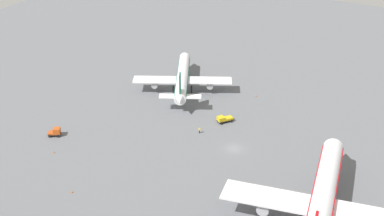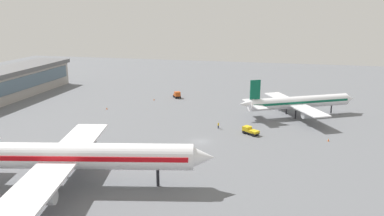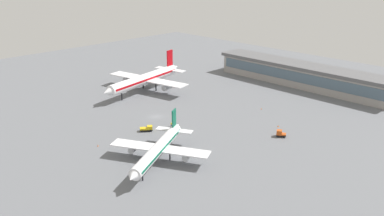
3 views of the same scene
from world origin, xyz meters
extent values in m
plane|color=slate|center=(0.00, 0.00, 0.00)|extent=(288.00, 288.00, 0.00)
cylinder|color=white|center=(29.04, -17.63, 5.79)|extent=(13.51, 43.95, 4.83)
cone|color=white|center=(24.36, 5.28, 5.79)|extent=(5.46, 5.65, 4.58)
cube|color=red|center=(29.04, -17.63, 6.15)|extent=(13.25, 42.25, 0.87)
cube|color=white|center=(29.48, -19.78, 5.31)|extent=(42.24, 15.22, 0.43)
cylinder|color=#A5A8AD|center=(18.04, -22.11, 3.62)|extent=(3.74, 6.12, 2.65)
cylinder|color=#A5A8AD|center=(40.91, -17.45, 3.62)|extent=(3.74, 6.12, 2.65)
cylinder|color=black|center=(25.97, -2.58, 1.69)|extent=(0.58, 0.58, 3.38)
cylinder|color=black|center=(25.96, -21.84, 1.69)|extent=(0.58, 0.58, 3.38)
cylinder|color=black|center=(33.52, -20.30, 1.69)|extent=(0.58, 0.58, 3.38)
cylinder|color=white|center=(-29.77, 24.24, 4.27)|extent=(18.26, 30.25, 3.56)
cone|color=white|center=(-37.83, 39.48, 4.27)|extent=(4.65, 4.72, 3.38)
cone|color=white|center=(-21.71, 9.00, 4.80)|extent=(4.59, 5.26, 2.85)
cube|color=#0C593F|center=(-29.77, 24.24, 4.54)|extent=(17.72, 29.14, 0.64)
cube|color=white|center=(-29.01, 22.81, 3.91)|extent=(29.58, 18.94, 0.32)
cylinder|color=#A5A8AD|center=(-36.62, 18.79, 2.67)|extent=(3.69, 4.63, 1.96)
cylinder|color=#A5A8AD|center=(-21.41, 26.83, 2.67)|extent=(3.69, 4.63, 1.96)
cube|color=white|center=(-22.97, 11.38, 4.62)|extent=(12.22, 8.31, 0.26)
cube|color=#0C593F|center=(-22.97, 11.38, 8.89)|extent=(1.79, 2.92, 5.69)
cylinder|color=black|center=(-35.06, 34.25, 1.25)|extent=(0.43, 0.43, 2.49)
cylinder|color=black|center=(-31.07, 20.62, 1.25)|extent=(0.43, 0.43, 2.49)
cylinder|color=black|center=(-26.04, 23.28, 1.25)|extent=(0.43, 0.43, 2.49)
cube|color=black|center=(-8.43, 11.63, 0.55)|extent=(4.12, 4.68, 0.30)
cube|color=gold|center=(-9.19, 10.57, 1.30)|extent=(2.60, 2.57, 1.20)
cube|color=#3F596B|center=(-9.67, 9.92, 1.54)|extent=(1.34, 1.00, 0.67)
cube|color=gold|center=(-7.90, 12.35, 1.00)|extent=(3.07, 3.22, 0.60)
cylinder|color=black|center=(-8.57, 9.82, 0.40)|extent=(0.71, 0.82, 0.80)
cylinder|color=black|center=(-10.10, 10.94, 0.40)|extent=(0.71, 0.82, 0.80)
cylinder|color=black|center=(-6.76, 12.31, 0.40)|extent=(0.71, 0.82, 0.80)
cylinder|color=black|center=(-8.29, 13.43, 0.40)|extent=(0.71, 0.82, 0.80)
cube|color=black|center=(-44.95, -18.19, 0.55)|extent=(3.72, 3.30, 0.30)
cube|color=#BF4C19|center=(-44.36, -17.82, 1.50)|extent=(2.53, 2.56, 1.60)
cube|color=#3F596B|center=(-43.67, -17.40, 1.82)|extent=(0.91, 1.40, 0.90)
cube|color=#BF4C19|center=(-45.72, -18.66, 0.95)|extent=(2.19, 2.35, 0.50)
cylinder|color=black|center=(-44.50, -16.79, 0.40)|extent=(0.84, 0.68, 0.80)
cylinder|color=black|center=(-43.50, -18.41, 0.40)|extent=(0.84, 0.68, 0.80)
cylinder|color=black|center=(-46.40, -17.97, 0.40)|extent=(0.84, 0.68, 0.80)
cylinder|color=black|center=(-45.41, -19.59, 0.40)|extent=(0.84, 0.68, 0.80)
cylinder|color=#1E2338|center=(-11.63, 2.56, 0.42)|extent=(0.38, 0.38, 0.85)
cylinder|color=yellow|center=(-11.63, 2.56, 1.15)|extent=(0.45, 0.45, 0.60)
sphere|color=tan|center=(-11.63, 2.56, 1.56)|extent=(0.22, 0.22, 0.22)
cylinder|color=yellow|center=(-11.40, 2.51, 1.15)|extent=(0.10, 0.10, 0.54)
cylinder|color=yellow|center=(-11.86, 2.61, 1.15)|extent=(0.10, 0.10, 0.54)
cone|color=#EA590C|center=(-39.13, -25.04, 0.30)|extent=(0.44, 0.44, 0.60)
cone|color=#EA590C|center=(-23.73, -35.92, 0.30)|extent=(0.44, 0.44, 0.60)
cone|color=#EA590C|center=(-7.37, 30.83, 0.30)|extent=(0.44, 0.44, 0.60)
camera|label=1|loc=(52.05, -112.89, 76.13)|focal=52.14mm
camera|label=2|loc=(90.00, 18.72, 32.50)|focal=36.85mm
camera|label=3|loc=(-114.83, 94.36, 56.64)|focal=38.27mm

